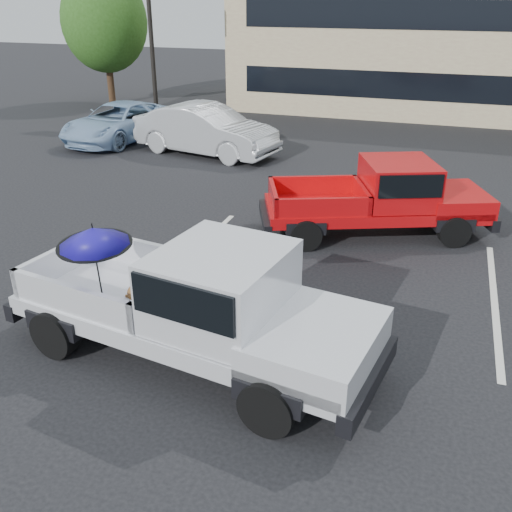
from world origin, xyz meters
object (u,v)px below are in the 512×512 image
object	(u,v)px
motel_sign	(149,2)
tree_left	(104,22)
silver_pickup	(207,301)
blue_suv	(119,122)
silver_sedan	(206,130)
red_pickup	(390,195)

from	to	relation	value
motel_sign	tree_left	xyz separation A→B (m)	(-4.00, 3.00, -0.92)
motel_sign	silver_pickup	world-z (taller)	motel_sign
tree_left	blue_suv	xyz separation A→B (m)	(4.29, -6.50, -3.06)
silver_sedan	tree_left	bearing A→B (deg)	60.24
tree_left	silver_pickup	world-z (taller)	tree_left
silver_pickup	silver_sedan	world-z (taller)	silver_pickup
tree_left	red_pickup	bearing A→B (deg)	-39.95
silver_pickup	blue_suv	world-z (taller)	silver_pickup
motel_sign	red_pickup	world-z (taller)	motel_sign
motel_sign	tree_left	size ratio (longest dim) A/B	1.00
silver_sedan	silver_pickup	bearing A→B (deg)	-144.66
silver_sedan	blue_suv	bearing A→B (deg)	90.77
blue_suv	red_pickup	bearing A→B (deg)	-22.55
silver_pickup	blue_suv	distance (m)	14.61
tree_left	motel_sign	bearing A→B (deg)	-36.87
tree_left	silver_sedan	bearing A→B (deg)	-41.87
motel_sign	blue_suv	xyz separation A→B (m)	(0.29, -3.50, -3.98)
silver_pickup	blue_suv	xyz separation A→B (m)	(-8.57, 11.83, -0.38)
blue_suv	motel_sign	bearing A→B (deg)	101.42
tree_left	red_pickup	world-z (taller)	tree_left
tree_left	blue_suv	world-z (taller)	tree_left
red_pickup	blue_suv	xyz separation A→B (m)	(-10.48, 5.87, -0.25)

